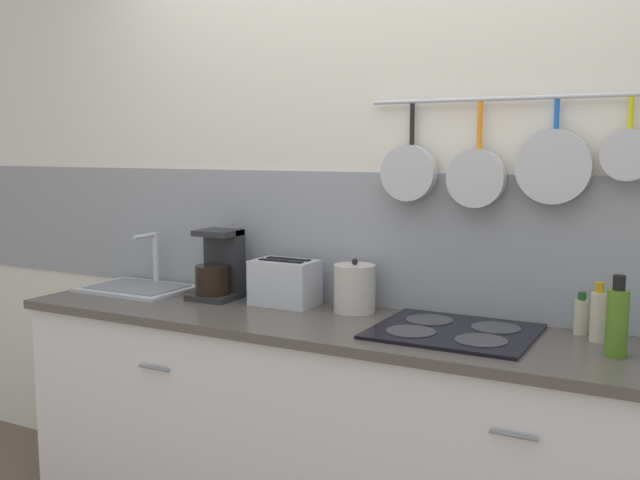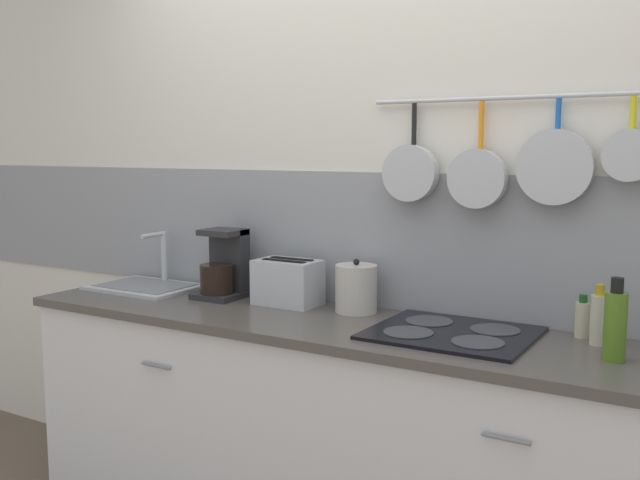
# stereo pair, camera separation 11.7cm
# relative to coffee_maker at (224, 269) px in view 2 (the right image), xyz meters

# --- Properties ---
(wall_back) EXTENTS (7.20, 0.14, 2.60)m
(wall_back) POSITION_rel_coffee_maker_xyz_m (0.67, 0.19, 0.26)
(wall_back) COLOR silver
(wall_back) RESTS_ON ground_plane
(cabinet_base) EXTENTS (2.66, 0.55, 0.86)m
(cabinet_base) POSITION_rel_coffee_maker_xyz_m (0.66, -0.14, -0.59)
(cabinet_base) COLOR silver
(cabinet_base) RESTS_ON ground_plane
(countertop) EXTENTS (2.70, 0.57, 0.03)m
(countertop) POSITION_rel_coffee_maker_xyz_m (0.66, -0.14, -0.14)
(countertop) COLOR #4C4742
(countertop) RESTS_ON cabinet_base
(sink_basin) EXTENTS (0.46, 0.34, 0.25)m
(sink_basin) POSITION_rel_coffee_maker_xyz_m (-0.42, -0.03, -0.10)
(sink_basin) COLOR #B7BABF
(sink_basin) RESTS_ON countertop
(coffee_maker) EXTENTS (0.19, 0.20, 0.29)m
(coffee_maker) POSITION_rel_coffee_maker_xyz_m (0.00, 0.00, 0.00)
(coffee_maker) COLOR #262628
(coffee_maker) RESTS_ON countertop
(toaster) EXTENTS (0.27, 0.17, 0.18)m
(toaster) POSITION_rel_coffee_maker_xyz_m (0.31, 0.02, -0.03)
(toaster) COLOR #B7BABF
(toaster) RESTS_ON countertop
(kettle) EXTENTS (0.16, 0.16, 0.21)m
(kettle) POSITION_rel_coffee_maker_xyz_m (0.61, 0.04, -0.03)
(kettle) COLOR beige
(kettle) RESTS_ON countertop
(cooktop) EXTENTS (0.53, 0.46, 0.01)m
(cooktop) POSITION_rel_coffee_maker_xyz_m (1.05, -0.10, -0.11)
(cooktop) COLOR black
(cooktop) RESTS_ON countertop
(bottle_cooking_wine) EXTENTS (0.05, 0.05, 0.14)m
(bottle_cooking_wine) POSITION_rel_coffee_maker_xyz_m (1.43, 0.09, -0.06)
(bottle_cooking_wine) COLOR #BFB799
(bottle_cooking_wine) RESTS_ON countertop
(bottle_vinegar) EXTENTS (0.05, 0.05, 0.20)m
(bottle_vinegar) POSITION_rel_coffee_maker_xyz_m (1.49, 0.02, -0.03)
(bottle_vinegar) COLOR #BFB799
(bottle_vinegar) RESTS_ON countertop
(bottle_dish_soap) EXTENTS (0.07, 0.07, 0.25)m
(bottle_dish_soap) POSITION_rel_coffee_maker_xyz_m (1.56, -0.13, -0.01)
(bottle_dish_soap) COLOR #4C721E
(bottle_dish_soap) RESTS_ON countertop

